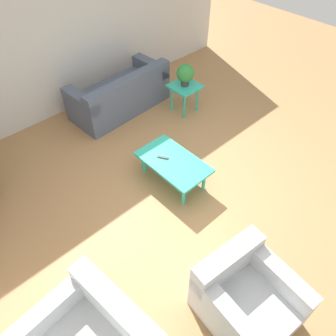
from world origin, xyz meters
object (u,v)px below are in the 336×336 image
Objects in this scene: armchair at (245,298)px; potted_plant at (185,74)px; sofa at (121,95)px; side_table_plant at (185,90)px; coffee_table at (173,163)px.

potted_plant is at bearing 60.80° from armchair.
side_table_plant is (-0.81, -0.83, 0.14)m from sofa.
potted_plant is (3.05, -2.16, 0.44)m from armchair.
side_table_plant is (3.05, -2.16, 0.13)m from armchair.
coffee_table is 1.80m from side_table_plant.
sofa is 1.25m from potted_plant.
sofa is 4.73× the size of potted_plant.
armchair is at bearing 157.52° from coffee_table.
side_table_plant is at bearing 60.80° from armchair.
armchair reaches higher than sofa.
armchair is 1.88× the size of side_table_plant.
potted_plant reaches higher than armchair.
coffee_table is 1.99× the size of side_table_plant.
armchair reaches higher than side_table_plant.
potted_plant is at bearing -45.00° from side_table_plant.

